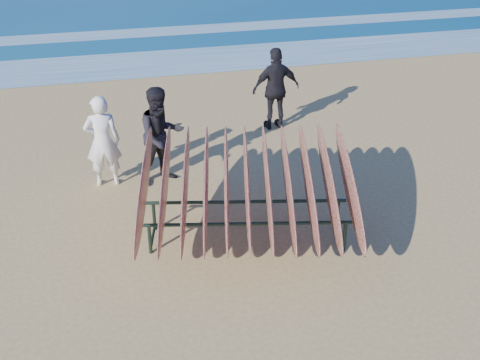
# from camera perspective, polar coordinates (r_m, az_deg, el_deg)

# --- Properties ---
(ground) EXTENTS (120.00, 120.00, 0.00)m
(ground) POSITION_cam_1_polar(r_m,az_deg,el_deg) (9.12, 1.19, -7.60)
(ground) COLOR tan
(ground) RESTS_ON ground
(foam_near) EXTENTS (160.00, 160.00, 0.00)m
(foam_near) POSITION_cam_1_polar(r_m,az_deg,el_deg) (18.04, -7.02, 11.02)
(foam_near) COLOR white
(foam_near) RESTS_ON ground
(foam_far) EXTENTS (160.00, 160.00, 0.00)m
(foam_far) POSITION_cam_1_polar(r_m,az_deg,el_deg) (21.39, -8.26, 13.72)
(foam_far) COLOR white
(foam_far) RESTS_ON ground
(surfboard_rack) EXTENTS (3.71, 3.50, 1.63)m
(surfboard_rack) POSITION_cam_1_polar(r_m,az_deg,el_deg) (9.06, 0.67, -0.55)
(surfboard_rack) COLOR #1C2D23
(surfboard_rack) RESTS_ON ground
(person_white) EXTENTS (0.65, 0.44, 1.73)m
(person_white) POSITION_cam_1_polar(r_m,az_deg,el_deg) (11.02, -12.90, 3.59)
(person_white) COLOR white
(person_white) RESTS_ON ground
(person_dark_a) EXTENTS (1.06, 0.94, 1.82)m
(person_dark_a) POSITION_cam_1_polar(r_m,az_deg,el_deg) (10.93, -7.49, 4.17)
(person_dark_a) COLOR black
(person_dark_a) RESTS_ON ground
(person_dark_b) EXTENTS (1.08, 0.51, 1.80)m
(person_dark_b) POSITION_cam_1_polar(r_m,az_deg,el_deg) (13.17, 3.43, 8.64)
(person_dark_b) COLOR black
(person_dark_b) RESTS_ON ground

